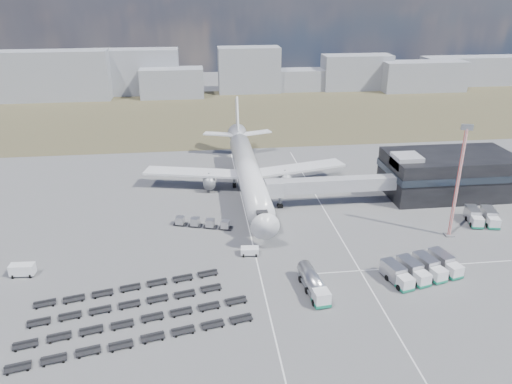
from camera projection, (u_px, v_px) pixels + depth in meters
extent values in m
plane|color=#565659|center=(266.00, 254.00, 94.89)|extent=(420.00, 420.00, 0.00)
cube|color=#443B29|center=(227.00, 114.00, 195.50)|extent=(420.00, 90.00, 0.01)
cube|color=silver|center=(252.00, 242.00, 99.24)|extent=(0.25, 110.00, 0.01)
cube|color=silver|center=(340.00, 237.00, 101.24)|extent=(0.25, 110.00, 0.01)
cube|color=silver|center=(408.00, 267.00, 90.36)|extent=(40.00, 0.25, 0.01)
cube|color=black|center=(449.00, 174.00, 120.24)|extent=(30.00, 16.00, 10.00)
cube|color=#262D38|center=(450.00, 169.00, 119.78)|extent=(30.40, 16.40, 1.60)
cube|color=#939399|center=(407.00, 161.00, 115.33)|extent=(6.00, 6.00, 3.00)
cube|color=#939399|center=(332.00, 185.00, 113.67)|extent=(29.80, 3.00, 3.00)
cube|color=#939399|center=(274.00, 188.00, 111.73)|extent=(4.00, 3.60, 3.40)
cylinder|color=slate|center=(280.00, 197.00, 113.34)|extent=(0.70, 0.70, 5.10)
cylinder|color=black|center=(280.00, 206.00, 114.16)|extent=(1.40, 0.90, 1.40)
cylinder|color=silver|center=(249.00, 173.00, 120.27)|extent=(5.60, 48.00, 5.60)
cone|color=silver|center=(263.00, 221.00, 96.03)|extent=(5.60, 5.00, 5.60)
cone|color=silver|center=(238.00, 137.00, 145.57)|extent=(5.60, 8.00, 5.60)
cube|color=black|center=(262.00, 213.00, 97.55)|extent=(2.20, 2.00, 0.80)
cube|color=silver|center=(194.00, 172.00, 123.86)|extent=(25.59, 11.38, 0.50)
cube|color=silver|center=(297.00, 168.00, 126.76)|extent=(25.59, 11.38, 0.50)
cylinder|color=slate|center=(209.00, 181.00, 123.08)|extent=(3.00, 5.00, 3.00)
cylinder|color=slate|center=(285.00, 178.00, 125.20)|extent=(3.00, 5.00, 3.00)
cube|color=silver|center=(219.00, 134.00, 146.63)|extent=(9.49, 5.63, 0.35)
cube|color=silver|center=(256.00, 133.00, 147.86)|extent=(9.49, 5.63, 0.35)
cube|color=silver|center=(237.00, 115.00, 146.10)|extent=(0.50, 9.06, 11.45)
cylinder|color=slate|center=(260.00, 227.00, 102.64)|extent=(0.50, 0.50, 2.50)
cylinder|color=slate|center=(234.00, 183.00, 125.15)|extent=(0.60, 0.60, 2.50)
cylinder|color=slate|center=(260.00, 182.00, 125.86)|extent=(0.60, 0.60, 2.50)
cylinder|color=black|center=(260.00, 230.00, 102.93)|extent=(0.50, 1.20, 1.20)
cube|color=gray|center=(48.00, 76.00, 214.65)|extent=(52.06, 12.00, 21.03)
cube|color=gray|center=(127.00, 72.00, 226.75)|extent=(46.50, 12.00, 20.08)
cube|color=gray|center=(172.00, 83.00, 221.80)|extent=(27.69, 12.00, 12.77)
cube|color=gray|center=(249.00, 70.00, 230.78)|extent=(28.23, 12.00, 20.52)
cube|color=gray|center=(312.00, 79.00, 237.84)|extent=(44.31, 12.00, 9.73)
cube|color=gray|center=(356.00, 72.00, 237.75)|extent=(32.46, 12.00, 16.16)
cube|color=gray|center=(423.00, 76.00, 234.52)|extent=(39.18, 12.00, 13.76)
cube|color=gray|center=(473.00, 71.00, 248.80)|extent=(52.40, 12.00, 13.83)
cube|color=silver|center=(321.00, 298.00, 79.16)|extent=(2.74, 2.74, 2.38)
cube|color=#157959|center=(321.00, 302.00, 79.53)|extent=(2.86, 2.86, 0.52)
cylinder|color=#B0AFB4|center=(311.00, 278.00, 83.54)|extent=(3.41, 8.01, 2.59)
cube|color=slate|center=(311.00, 284.00, 84.01)|extent=(3.31, 8.00, 0.36)
cylinder|color=black|center=(314.00, 290.00, 82.71)|extent=(2.80, 1.42, 1.14)
cube|color=silver|center=(250.00, 251.00, 94.28)|extent=(3.55, 2.23, 1.51)
cube|color=silver|center=(22.00, 270.00, 87.44)|extent=(4.29, 2.13, 2.25)
cube|color=silver|center=(247.00, 170.00, 132.85)|extent=(2.90, 5.58, 2.48)
cube|color=#157959|center=(247.00, 174.00, 133.25)|extent=(3.01, 5.68, 0.40)
cube|color=silver|center=(405.00, 283.00, 83.35)|extent=(2.80, 2.73, 2.22)
cube|color=#157959|center=(405.00, 287.00, 83.68)|extent=(2.93, 2.85, 0.45)
cube|color=#B0AFB4|center=(393.00, 270.00, 86.23)|extent=(3.51, 5.10, 2.63)
cube|color=silver|center=(422.00, 279.00, 84.50)|extent=(2.80, 2.73, 2.22)
cube|color=#157959|center=(421.00, 283.00, 84.84)|extent=(2.93, 2.85, 0.45)
cube|color=#B0AFB4|center=(409.00, 267.00, 87.38)|extent=(3.51, 5.10, 2.63)
cube|color=silver|center=(438.00, 275.00, 85.66)|extent=(2.80, 2.73, 2.22)
cube|color=#157959|center=(438.00, 279.00, 85.99)|extent=(2.93, 2.85, 0.45)
cube|color=#B0AFB4|center=(425.00, 263.00, 88.53)|extent=(3.51, 5.10, 2.63)
cube|color=silver|center=(454.00, 271.00, 86.81)|extent=(2.80, 2.73, 2.22)
cube|color=#157959|center=(454.00, 275.00, 87.14)|extent=(2.93, 2.85, 0.45)
cube|color=#B0AFB4|center=(441.00, 259.00, 89.68)|extent=(3.51, 5.10, 2.63)
cube|color=silver|center=(477.00, 222.00, 104.53)|extent=(2.66, 2.58, 2.15)
cube|color=#157959|center=(476.00, 226.00, 104.86)|extent=(2.77, 2.70, 0.44)
cube|color=#B0AFB4|center=(472.00, 214.00, 107.52)|extent=(3.25, 4.90, 2.54)
cube|color=silver|center=(494.00, 223.00, 104.25)|extent=(2.66, 2.58, 2.15)
cube|color=#157959|center=(493.00, 226.00, 104.57)|extent=(2.77, 2.70, 0.44)
cube|color=#B0AFB4|center=(488.00, 214.00, 107.24)|extent=(3.25, 4.90, 2.54)
cube|color=black|center=(180.00, 224.00, 106.00)|extent=(3.06, 2.40, 0.19)
cube|color=#B0AFB4|center=(180.00, 220.00, 105.66)|extent=(2.08, 2.08, 1.55)
cube|color=black|center=(195.00, 225.00, 105.41)|extent=(3.06, 2.40, 0.19)
cube|color=#B0AFB4|center=(195.00, 221.00, 105.07)|extent=(2.08, 2.08, 1.55)
cube|color=black|center=(210.00, 226.00, 104.83)|extent=(3.06, 2.40, 0.19)
cube|color=#B0AFB4|center=(210.00, 223.00, 104.49)|extent=(2.08, 2.08, 1.55)
cube|color=black|center=(225.00, 228.00, 104.24)|extent=(3.06, 2.40, 0.19)
cube|color=#B0AFB4|center=(225.00, 224.00, 103.90)|extent=(2.08, 2.08, 1.55)
cube|color=black|center=(137.00, 340.00, 71.37)|extent=(35.33, 9.50, 0.81)
cube|color=black|center=(133.00, 321.00, 75.45)|extent=(35.33, 9.50, 0.81)
cube|color=black|center=(129.00, 304.00, 79.53)|extent=(30.96, 8.52, 0.81)
cube|color=black|center=(126.00, 288.00, 83.61)|extent=(30.96, 8.52, 0.81)
cylinder|color=red|center=(457.00, 184.00, 97.41)|extent=(0.63, 0.63, 22.51)
cube|color=slate|center=(467.00, 127.00, 92.93)|extent=(2.22, 1.18, 1.08)
cube|color=#565659|center=(449.00, 235.00, 101.73)|extent=(1.80, 1.80, 0.27)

